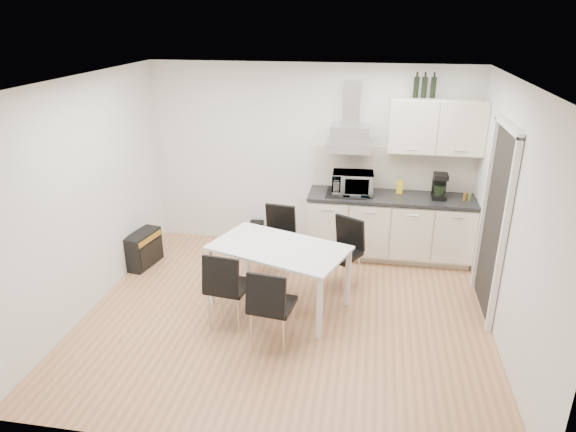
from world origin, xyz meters
name	(u,v)px	position (x,y,z in m)	size (l,w,h in m)	color
ground	(286,315)	(0.00, 0.00, 0.00)	(4.50, 4.50, 0.00)	tan
wall_back	(310,158)	(0.00, 2.00, 1.30)	(4.50, 0.10, 2.60)	silver
wall_front	(236,311)	(0.00, -2.00, 1.30)	(4.50, 0.10, 2.60)	silver
wall_left	(87,196)	(-2.25, 0.00, 1.30)	(0.10, 4.00, 2.60)	silver
wall_right	(512,222)	(2.25, 0.00, 1.30)	(0.10, 4.00, 2.60)	silver
ceiling	(286,81)	(0.00, 0.00, 2.60)	(4.50, 4.50, 0.00)	white
doorway	(493,224)	(2.21, 0.55, 1.05)	(0.08, 1.04, 2.10)	white
kitchenette	(394,201)	(1.19, 1.73, 0.83)	(2.22, 0.64, 2.52)	beige
dining_table	(279,253)	(-0.12, 0.21, 0.68)	(1.70, 1.30, 0.75)	white
chair_far_left	(276,241)	(-0.31, 1.02, 0.44)	(0.44, 0.50, 0.88)	black
chair_far_right	(340,255)	(0.55, 0.75, 0.44)	(0.44, 0.50, 0.88)	black
chair_near_left	(229,287)	(-0.59, -0.23, 0.44)	(0.44, 0.50, 0.88)	black
chair_near_right	(272,306)	(-0.05, -0.53, 0.44)	(0.44, 0.50, 0.88)	black
guitar_amp	(143,249)	(-2.11, 0.91, 0.24)	(0.34, 0.60, 0.47)	black
floor_speaker	(257,232)	(-0.77, 1.90, 0.16)	(0.19, 0.17, 0.32)	black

